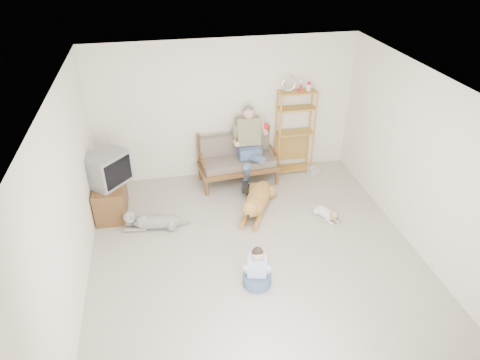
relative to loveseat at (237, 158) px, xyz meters
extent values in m
plane|color=beige|center=(-0.16, -2.38, -0.49)|extent=(5.50, 5.50, 0.00)
plane|color=white|center=(-0.16, -2.38, 2.21)|extent=(5.50, 5.50, 0.00)
plane|color=silver|center=(-0.16, 0.37, 0.86)|extent=(5.00, 0.00, 5.00)
plane|color=silver|center=(-2.66, -2.38, 0.86)|extent=(0.00, 5.50, 5.50)
plane|color=silver|center=(2.34, -2.38, 0.86)|extent=(0.00, 5.50, 5.50)
cube|color=brown|center=(0.00, -0.07, -0.14)|extent=(1.55, 0.83, 0.10)
cube|color=#746458|center=(0.00, -0.07, -0.02)|extent=(1.43, 0.72, 0.13)
cube|color=#746458|center=(0.00, 0.17, 0.21)|extent=(1.39, 0.24, 0.45)
cylinder|color=brown|center=(0.00, 0.23, 0.41)|extent=(1.40, 0.17, 0.05)
cylinder|color=brown|center=(-0.70, -0.37, -0.34)|extent=(0.07, 0.07, 0.30)
cylinder|color=brown|center=(-0.70, 0.23, -0.01)|extent=(0.07, 0.07, 0.95)
cylinder|color=brown|center=(0.70, -0.37, -0.34)|extent=(0.07, 0.07, 0.30)
cylinder|color=brown|center=(0.70, 0.23, -0.01)|extent=(0.07, 0.07, 0.95)
cube|color=#485884|center=(0.21, -0.06, 0.18)|extent=(0.42, 0.40, 0.21)
cube|color=gray|center=(0.21, 0.05, 0.55)|extent=(0.44, 0.30, 0.55)
sphere|color=tan|center=(0.21, 0.01, 0.92)|extent=(0.22, 0.22, 0.22)
sphere|color=#5C5752|center=(0.21, 0.03, 0.96)|extent=(0.20, 0.20, 0.20)
cylinder|color=red|center=(0.50, -0.19, 0.73)|extent=(0.07, 0.07, 0.09)
cube|color=#B58338|center=(1.19, 0.17, 1.20)|extent=(0.72, 0.29, 0.03)
torus|color=silver|center=(1.00, 0.17, 1.36)|extent=(0.30, 0.05, 0.30)
cone|color=red|center=(1.23, 0.17, 1.29)|extent=(0.09, 0.09, 0.15)
cylinder|color=#B58338|center=(0.84, 0.03, 0.37)|extent=(0.04, 0.04, 1.70)
cylinder|color=#B58338|center=(0.84, 0.30, 0.37)|extent=(0.04, 0.04, 1.70)
cylinder|color=#B58338|center=(1.54, 0.03, 0.37)|extent=(0.04, 0.04, 1.70)
cylinder|color=#B58338|center=(1.54, 0.30, 0.37)|extent=(0.04, 0.04, 1.70)
cube|color=silver|center=(1.58, -0.03, -0.42)|extent=(0.25, 0.21, 0.14)
cube|color=brown|center=(-2.38, -0.64, -0.19)|extent=(0.51, 0.91, 0.60)
cube|color=brown|center=(-2.62, -0.86, -0.19)|extent=(0.02, 0.40, 0.50)
cube|color=brown|center=(-2.62, -0.42, -0.19)|extent=(0.02, 0.40, 0.50)
cube|color=gray|center=(-2.36, -0.61, 0.39)|extent=(0.84, 0.85, 0.55)
cube|color=black|center=(-2.16, -0.79, 0.39)|extent=(0.39, 0.43, 0.44)
cube|color=white|center=(-1.41, 0.35, -0.19)|extent=(0.12, 0.02, 0.08)
ellipsoid|color=#B4723E|center=(0.19, -0.97, -0.31)|extent=(0.85, 1.16, 0.35)
sphere|color=#B4723E|center=(0.04, -1.27, -0.29)|extent=(0.35, 0.35, 0.35)
sphere|color=#B4723E|center=(-0.09, -1.51, -0.14)|extent=(0.27, 0.27, 0.27)
ellipsoid|color=#B4723E|center=(-0.14, -1.62, -0.17)|extent=(0.20, 0.23, 0.11)
cylinder|color=#B4723E|center=(0.44, -0.48, -0.42)|extent=(0.11, 0.44, 0.06)
ellipsoid|color=#B4723E|center=(-0.16, -1.45, -0.14)|extent=(0.09, 0.10, 0.14)
ellipsoid|color=#B4723E|center=(0.01, -1.53, -0.14)|extent=(0.09, 0.10, 0.14)
ellipsoid|color=silver|center=(-1.62, -1.25, -0.36)|extent=(0.84, 0.36, 0.24)
sphere|color=silver|center=(-1.86, -1.22, -0.35)|extent=(0.24, 0.24, 0.24)
sphere|color=silver|center=(-2.06, -1.20, -0.24)|extent=(0.21, 0.21, 0.21)
ellipsoid|color=silver|center=(-2.15, -1.19, -0.26)|extent=(0.16, 0.11, 0.08)
cylinder|color=silver|center=(-1.21, -1.29, -0.44)|extent=(0.32, 0.12, 0.04)
ellipsoid|color=silver|center=(-2.03, -1.13, -0.24)|extent=(0.07, 0.05, 0.10)
ellipsoid|color=silver|center=(-2.05, -1.28, -0.24)|extent=(0.07, 0.05, 0.10)
ellipsoid|color=white|center=(1.25, -1.50, -0.40)|extent=(0.33, 0.47, 0.17)
sphere|color=white|center=(1.30, -1.62, -0.39)|extent=(0.17, 0.17, 0.17)
sphere|color=tan|center=(1.34, -1.72, -0.32)|extent=(0.15, 0.15, 0.15)
ellipsoid|color=tan|center=(1.36, -1.79, -0.33)|extent=(0.10, 0.13, 0.06)
cylinder|color=white|center=(1.17, -1.30, -0.45)|extent=(0.13, 0.15, 0.03)
cone|color=tan|center=(1.28, -1.73, -0.27)|extent=(0.05, 0.05, 0.05)
cone|color=tan|center=(1.38, -1.69, -0.27)|extent=(0.05, 0.05, 0.05)
torus|color=red|center=(1.33, -1.70, -0.33)|extent=(0.14, 0.14, 0.02)
cylinder|color=#485884|center=(-0.28, -2.85, -0.41)|extent=(0.41, 0.41, 0.15)
cube|color=#ABBECD|center=(-0.28, -2.83, -0.17)|extent=(0.30, 0.23, 0.32)
sphere|color=tan|center=(-0.28, -2.85, 0.06)|extent=(0.17, 0.17, 0.17)
sphere|color=black|center=(-0.28, -2.84, 0.09)|extent=(0.16, 0.16, 0.16)
camera|label=1|loc=(-1.39, -7.15, 3.98)|focal=32.00mm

